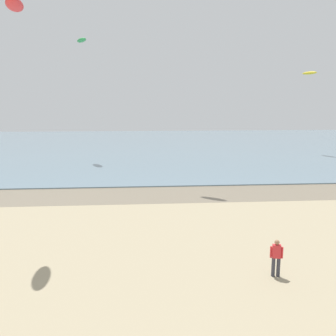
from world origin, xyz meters
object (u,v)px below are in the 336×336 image
(person_by_waterline, at_px, (276,257))
(kite_aloft_1, at_px, (15,5))
(kite_aloft_4, at_px, (82,40))
(kite_aloft_0, at_px, (310,73))

(person_by_waterline, height_order, kite_aloft_1, kite_aloft_1)
(person_by_waterline, height_order, kite_aloft_4, kite_aloft_4)
(kite_aloft_1, relative_size, kite_aloft_4, 0.83)
(person_by_waterline, relative_size, kite_aloft_4, 0.59)
(kite_aloft_1, xyz_separation_m, kite_aloft_4, (-1.05, 30.92, 3.20))
(kite_aloft_0, height_order, kite_aloft_4, kite_aloft_4)
(person_by_waterline, bearing_deg, kite_aloft_4, 110.03)
(kite_aloft_1, distance_m, kite_aloft_4, 31.10)
(person_by_waterline, distance_m, kite_aloft_1, 17.56)
(kite_aloft_0, distance_m, kite_aloft_4, 33.28)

